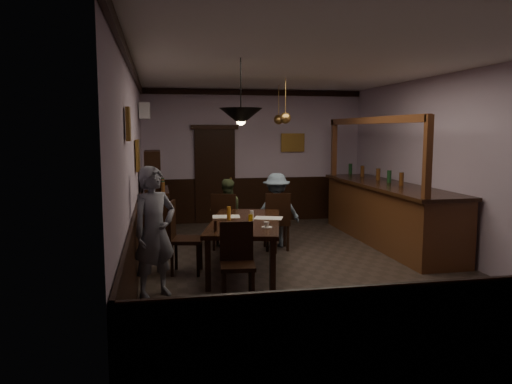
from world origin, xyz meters
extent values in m
cube|color=#2D2621|center=(0.00, 0.00, -0.01)|extent=(5.00, 8.00, 0.01)
cube|color=white|center=(0.00, 0.00, 3.00)|extent=(5.00, 8.00, 0.01)
cube|color=#B49FB9|center=(0.00, 4.00, 1.50)|extent=(5.00, 0.01, 3.00)
cube|color=#B49FB9|center=(0.00, -4.00, 1.50)|extent=(5.00, 0.01, 3.00)
cube|color=#B49FB9|center=(-2.50, 0.00, 1.50)|extent=(0.01, 8.00, 3.00)
cube|color=#B49FB9|center=(2.50, 0.00, 1.50)|extent=(0.01, 8.00, 3.00)
cube|color=black|center=(-0.90, 0.02, 0.72)|extent=(1.50, 2.38, 0.06)
cube|color=black|center=(-1.55, -0.87, 0.34)|extent=(0.07, 0.07, 0.69)
cube|color=black|center=(-0.74, -1.07, 0.34)|extent=(0.07, 0.07, 0.69)
cube|color=black|center=(-1.06, 1.11, 0.34)|extent=(0.07, 0.07, 0.69)
cube|color=black|center=(-0.25, 0.91, 0.34)|extent=(0.07, 0.07, 0.69)
cube|color=black|center=(-1.01, 1.44, 0.46)|extent=(0.54, 0.54, 0.05)
cube|color=black|center=(-1.07, 1.25, 0.74)|extent=(0.43, 0.17, 0.51)
cube|color=black|center=(-0.79, 1.56, 0.22)|extent=(0.04, 0.04, 0.44)
cube|color=black|center=(-1.13, 1.66, 0.22)|extent=(0.04, 0.04, 0.44)
cube|color=black|center=(-0.90, 1.22, 0.22)|extent=(0.04, 0.04, 0.44)
cube|color=black|center=(-1.23, 1.32, 0.22)|extent=(0.04, 0.04, 0.44)
cube|color=black|center=(-0.14, 1.22, 0.47)|extent=(0.48, 0.48, 0.05)
cube|color=black|center=(-0.16, 1.03, 0.75)|extent=(0.44, 0.08, 0.52)
cube|color=black|center=(0.05, 1.38, 0.22)|extent=(0.04, 0.04, 0.45)
cube|color=black|center=(-0.30, 1.42, 0.22)|extent=(0.04, 0.04, 0.45)
cube|color=black|center=(0.02, 1.03, 0.22)|extent=(0.04, 0.04, 0.45)
cube|color=black|center=(-0.33, 1.06, 0.22)|extent=(0.04, 0.04, 0.45)
cube|color=black|center=(-1.24, -1.34, 0.45)|extent=(0.45, 0.45, 0.05)
cube|color=black|center=(-1.22, -1.15, 0.71)|extent=(0.42, 0.08, 0.50)
cube|color=black|center=(-1.42, -1.49, 0.21)|extent=(0.04, 0.04, 0.43)
cube|color=black|center=(-1.08, -1.52, 0.21)|extent=(0.04, 0.04, 0.43)
cube|color=black|center=(-1.39, -1.15, 0.21)|extent=(0.04, 0.04, 0.43)
cube|color=black|center=(-1.05, -1.18, 0.21)|extent=(0.04, 0.04, 0.43)
cube|color=black|center=(-1.77, 0.03, 0.49)|extent=(0.54, 0.54, 0.05)
cube|color=black|center=(-1.98, 0.07, 0.79)|extent=(0.13, 0.46, 0.55)
cube|color=black|center=(-1.63, -0.19, 0.24)|extent=(0.04, 0.04, 0.47)
cube|color=black|center=(-1.55, 0.18, 0.24)|extent=(0.04, 0.04, 0.47)
cube|color=black|center=(-1.99, -0.11, 0.24)|extent=(0.04, 0.04, 0.47)
cube|color=black|center=(-1.92, 0.25, 0.24)|extent=(0.04, 0.04, 0.47)
imported|color=slate|center=(-2.22, -0.94, 0.82)|extent=(0.72, 0.66, 1.65)
imported|color=#455231|center=(-0.96, 1.63, 0.61)|extent=(0.60, 0.47, 1.22)
imported|color=slate|center=(-0.09, 1.42, 0.66)|extent=(0.86, 0.51, 1.33)
cube|color=silver|center=(-1.14, 0.40, 0.75)|extent=(0.45, 0.34, 0.01)
cube|color=silver|center=(-0.52, 0.15, 0.75)|extent=(0.50, 0.43, 0.01)
cube|color=#DBB450|center=(-1.00, -0.19, 0.75)|extent=(0.18, 0.18, 0.00)
cylinder|color=white|center=(-0.70, -0.56, 0.76)|extent=(0.15, 0.15, 0.01)
imported|color=white|center=(-0.71, -0.58, 0.80)|extent=(0.10, 0.10, 0.07)
cylinder|color=white|center=(-1.07, -0.47, 0.76)|extent=(0.22, 0.22, 0.01)
torus|color=#C68C47|center=(-1.14, -0.46, 0.79)|extent=(0.13, 0.13, 0.04)
torus|color=#C68C47|center=(-1.01, -0.51, 0.79)|extent=(0.13, 0.13, 0.04)
cylinder|color=gold|center=(-0.85, -0.14, 0.81)|extent=(0.07, 0.07, 0.12)
cylinder|color=#BF721E|center=(-1.13, 0.13, 0.85)|extent=(0.06, 0.06, 0.20)
cylinder|color=silver|center=(-0.81, 0.00, 0.82)|extent=(0.06, 0.06, 0.15)
cylinder|color=black|center=(-1.43, -0.66, 0.82)|extent=(0.04, 0.04, 0.14)
cube|color=black|center=(-2.20, 2.06, 0.46)|extent=(0.46, 1.30, 0.93)
cube|color=black|center=(-2.20, 2.06, 0.97)|extent=(0.45, 1.25, 0.07)
cube|color=black|center=(-2.25, 2.06, 1.35)|extent=(0.28, 0.84, 0.74)
cube|color=#532F16|center=(2.00, 1.30, 0.53)|extent=(0.86, 4.03, 1.06)
cube|color=black|center=(1.98, 1.30, 1.08)|extent=(0.96, 4.13, 0.06)
cube|color=#532F16|center=(1.62, 1.30, 2.26)|extent=(0.10, 3.94, 0.12)
cube|color=#532F16|center=(1.62, -0.62, 1.68)|extent=(0.10, 0.10, 1.25)
cube|color=#532F16|center=(1.62, 3.22, 1.68)|extent=(0.10, 0.10, 1.25)
cube|color=black|center=(-0.90, 3.95, 1.05)|extent=(0.90, 0.06, 2.10)
cube|color=white|center=(-2.38, 2.90, 2.45)|extent=(0.20, 0.85, 0.30)
cube|color=olive|center=(-2.46, -1.60, 2.15)|extent=(0.04, 0.28, 0.36)
cube|color=olive|center=(-2.46, 0.80, 1.70)|extent=(0.04, 0.62, 0.48)
cube|color=olive|center=(0.90, 3.96, 1.80)|extent=(0.55, 0.04, 0.42)
cylinder|color=black|center=(-1.09, -0.75, 2.63)|extent=(0.02, 0.02, 0.74)
cone|color=black|center=(-1.09, -0.75, 2.26)|extent=(0.56, 0.56, 0.22)
sphere|color=#FFD88C|center=(-1.09, -0.75, 2.21)|extent=(0.12, 0.12, 0.12)
cylinder|color=#BF8C3F|center=(0.10, 1.56, 2.65)|extent=(0.02, 0.02, 0.70)
cone|color=#BF8C3F|center=(0.10, 1.56, 2.30)|extent=(0.20, 0.20, 0.22)
sphere|color=#FFD88C|center=(0.10, 1.56, 2.25)|extent=(0.12, 0.12, 0.12)
cylinder|color=#BF8C3F|center=(0.30, 2.88, 2.65)|extent=(0.02, 0.02, 0.70)
cone|color=#BF8C3F|center=(0.30, 2.88, 2.30)|extent=(0.20, 0.20, 0.22)
sphere|color=#FFD88C|center=(0.30, 2.88, 2.25)|extent=(0.12, 0.12, 0.12)
camera|label=1|loc=(-2.16, -7.16, 2.09)|focal=35.00mm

